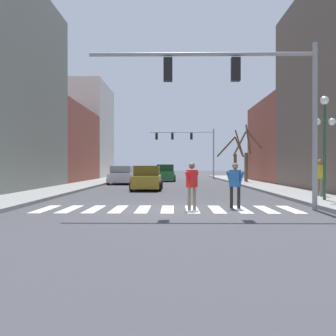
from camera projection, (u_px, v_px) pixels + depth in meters
name	position (u px, v px, depth m)	size (l,w,h in m)	color
ground_plane	(168.00, 210.00, 14.31)	(240.00, 240.00, 0.00)	#424247
building_row_left	(32.00, 117.00, 32.04)	(6.00, 48.09, 13.14)	gray
crosswalk_stripes	(168.00, 209.00, 14.41)	(9.45, 2.60, 0.01)	white
traffic_signal_near	(245.00, 87.00, 14.11)	(8.21, 0.28, 6.02)	gray
traffic_signal_far	(190.00, 141.00, 49.72)	(8.12, 0.28, 6.30)	gray
street_lamp_right_corner	(325.00, 127.00, 16.69)	(0.95, 0.36, 4.41)	#1E4C2D
car_at_intersection	(122.00, 175.00, 34.64)	(2.14, 4.51, 1.59)	silver
car_parked_left_near	(165.00, 173.00, 40.87)	(2.12, 4.25, 1.74)	#236B38
car_parked_left_mid	(147.00, 179.00, 25.89)	(2.00, 4.32, 1.61)	#A38423
pedestrian_crossing_street	(235.00, 181.00, 14.74)	(0.67, 0.45, 1.70)	black
pedestrian_on_left_sidewalk	(192.00, 182.00, 14.28)	(0.56, 0.61, 1.71)	#7A705B
pedestrian_near_right_corner	(320.00, 174.00, 18.99)	(0.28, 0.76, 1.76)	#7A705B
street_tree_left_mid	(235.00, 158.00, 44.27)	(3.22, 1.85, 5.53)	brown
street_tree_left_near	(247.00, 156.00, 36.52)	(2.88, 1.91, 5.30)	brown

